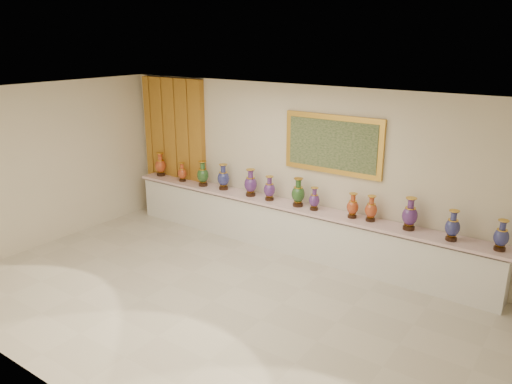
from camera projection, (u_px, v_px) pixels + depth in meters
ground at (212, 301)px, 7.44m from camera, size 8.00×8.00×0.00m
room at (196, 148)px, 10.21m from camera, size 8.00×8.00×8.00m
counter at (292, 228)px, 9.08m from camera, size 7.28×0.48×0.90m
vase_0 at (161, 165)px, 10.72m from camera, size 0.27×0.27×0.50m
vase_1 at (182, 173)px, 10.31m from camera, size 0.23×0.23×0.39m
vase_2 at (203, 175)px, 9.98m from camera, size 0.26×0.26×0.51m
vase_3 at (223, 178)px, 9.75m from camera, size 0.29×0.29×0.51m
vase_4 at (251, 184)px, 9.35m from camera, size 0.28×0.28×0.52m
vase_5 at (269, 189)px, 9.11m from camera, size 0.27×0.27×0.46m
vase_6 at (298, 194)px, 8.78m from camera, size 0.31×0.31×0.51m
vase_7 at (314, 200)px, 8.60m from camera, size 0.22×0.22×0.40m
vase_8 at (353, 207)px, 8.23m from camera, size 0.25×0.25×0.42m
vase_9 at (371, 210)px, 8.08m from camera, size 0.23×0.23×0.43m
vase_10 at (410, 215)px, 7.71m from camera, size 0.28×0.28×0.52m
vase_11 at (452, 227)px, 7.30m from camera, size 0.22×0.22×0.47m
vase_12 at (501, 237)px, 6.96m from camera, size 0.25×0.25×0.45m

